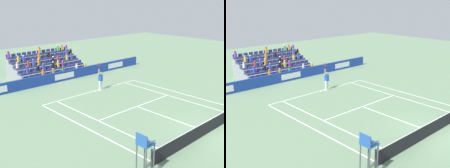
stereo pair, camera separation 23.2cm
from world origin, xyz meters
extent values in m
plane|color=gray|center=(0.00, 0.00, 0.00)|extent=(80.00, 80.00, 0.00)
cube|color=white|center=(0.00, -11.89, 0.00)|extent=(10.97, 0.10, 0.01)
cube|color=white|center=(0.00, -6.40, 0.00)|extent=(8.23, 0.10, 0.01)
cube|color=white|center=(0.00, -3.20, 0.00)|extent=(0.10, 6.40, 0.01)
cube|color=white|center=(4.12, -5.95, 0.00)|extent=(0.10, 11.89, 0.01)
cube|color=white|center=(-4.12, -5.95, 0.00)|extent=(0.10, 11.89, 0.01)
cube|color=white|center=(5.49, -5.95, 0.00)|extent=(0.10, 11.89, 0.01)
cube|color=white|center=(-5.49, -5.95, 0.00)|extent=(0.10, 11.89, 0.01)
cube|color=white|center=(0.00, -11.79, 0.00)|extent=(0.10, 0.20, 0.01)
cube|color=#193899|center=(0.00, -16.82, 0.53)|extent=(22.45, 0.20, 1.06)
cube|color=white|center=(-7.48, -16.71, 0.53)|extent=(2.39, 0.01, 0.60)
cube|color=white|center=(0.00, -16.71, 0.53)|extent=(2.39, 0.01, 0.60)
cylinder|color=#33383D|center=(5.94, 0.00, 0.54)|extent=(0.10, 0.10, 1.07)
cube|color=black|center=(0.00, 0.00, 0.46)|extent=(11.77, 0.02, 0.92)
cube|color=white|center=(0.00, 0.00, 0.94)|extent=(11.77, 0.04, 0.04)
cylinder|color=white|center=(-0.85, -11.77, 0.45)|extent=(0.16, 0.16, 0.90)
cylinder|color=white|center=(-0.61, -11.72, 0.45)|extent=(0.16, 0.16, 0.90)
cube|color=white|center=(-0.85, -11.77, 0.04)|extent=(0.17, 0.28, 0.08)
cube|color=white|center=(-0.61, -11.72, 0.04)|extent=(0.17, 0.28, 0.08)
cube|color=#1947B2|center=(-0.73, -11.75, 1.20)|extent=(0.29, 0.40, 0.60)
sphere|color=#D3A884|center=(-0.73, -11.75, 1.66)|extent=(0.24, 0.24, 0.24)
cylinder|color=#D3A884|center=(-0.52, -11.70, 1.81)|extent=(0.09, 0.09, 0.62)
cylinder|color=#D3A884|center=(-0.96, -11.74, 1.22)|extent=(0.09, 0.09, 0.56)
cylinder|color=black|center=(-0.52, -11.70, 2.26)|extent=(0.04, 0.04, 0.28)
torus|color=red|center=(-0.52, -11.70, 2.54)|extent=(0.09, 0.31, 0.31)
sphere|color=#D1E533|center=(-0.52, -11.70, 2.82)|extent=(0.07, 0.07, 0.07)
cylinder|color=#474C54|center=(6.39, -0.11, 0.85)|extent=(0.07, 0.07, 1.71)
cylinder|color=#474C54|center=(6.39, 0.49, 0.85)|extent=(0.07, 0.07, 1.71)
cylinder|color=#474C54|center=(6.99, -0.11, 0.85)|extent=(0.07, 0.07, 1.71)
cylinder|color=#474C54|center=(6.99, 0.49, 0.85)|extent=(0.07, 0.07, 1.71)
cube|color=#23519E|center=(6.69, 0.19, 1.75)|extent=(0.70, 0.70, 0.08)
cube|color=#23519E|center=(7.01, 0.19, 2.06)|extent=(0.06, 0.70, 0.55)
cube|color=#474C54|center=(6.69, -0.13, 1.93)|extent=(0.56, 0.05, 0.04)
cube|color=#474C54|center=(6.69, 0.51, 1.93)|extent=(0.56, 0.05, 0.04)
cube|color=gray|center=(0.00, -17.89, 0.21)|extent=(8.06, 0.95, 0.42)
cube|color=navy|center=(-3.72, -17.89, 0.52)|extent=(0.48, 0.44, 0.20)
cube|color=navy|center=(-3.72, -18.09, 0.77)|extent=(0.48, 0.04, 0.30)
cube|color=navy|center=(-3.10, -17.89, 0.52)|extent=(0.48, 0.44, 0.20)
cube|color=navy|center=(-3.10, -18.09, 0.77)|extent=(0.48, 0.04, 0.30)
cube|color=navy|center=(-2.48, -17.89, 0.52)|extent=(0.48, 0.44, 0.20)
cube|color=navy|center=(-2.48, -18.09, 0.77)|extent=(0.48, 0.04, 0.30)
cube|color=navy|center=(-1.86, -17.89, 0.52)|extent=(0.48, 0.44, 0.20)
cube|color=navy|center=(-1.86, -18.09, 0.77)|extent=(0.48, 0.04, 0.30)
cube|color=navy|center=(-1.24, -17.89, 0.52)|extent=(0.48, 0.44, 0.20)
cube|color=navy|center=(-1.24, -18.09, 0.77)|extent=(0.48, 0.04, 0.30)
cube|color=navy|center=(-0.62, -17.89, 0.52)|extent=(0.48, 0.44, 0.20)
cube|color=navy|center=(-0.62, -18.09, 0.77)|extent=(0.48, 0.04, 0.30)
cube|color=navy|center=(0.00, -17.89, 0.52)|extent=(0.48, 0.44, 0.20)
cube|color=navy|center=(0.00, -18.09, 0.77)|extent=(0.48, 0.04, 0.30)
cube|color=navy|center=(0.62, -17.89, 0.52)|extent=(0.48, 0.44, 0.20)
cube|color=navy|center=(0.62, -18.09, 0.77)|extent=(0.48, 0.04, 0.30)
cube|color=navy|center=(1.24, -17.89, 0.52)|extent=(0.48, 0.44, 0.20)
cube|color=navy|center=(1.24, -18.09, 0.77)|extent=(0.48, 0.04, 0.30)
cube|color=navy|center=(1.86, -17.89, 0.52)|extent=(0.48, 0.44, 0.20)
cube|color=navy|center=(1.86, -18.09, 0.77)|extent=(0.48, 0.04, 0.30)
cube|color=navy|center=(2.48, -17.89, 0.52)|extent=(0.48, 0.44, 0.20)
cube|color=navy|center=(2.48, -18.09, 0.77)|extent=(0.48, 0.04, 0.30)
cube|color=navy|center=(3.10, -17.89, 0.52)|extent=(0.48, 0.44, 0.20)
cube|color=navy|center=(3.10, -18.09, 0.77)|extent=(0.48, 0.04, 0.30)
cube|color=navy|center=(3.72, -17.89, 0.52)|extent=(0.48, 0.44, 0.20)
cube|color=navy|center=(3.72, -18.09, 0.77)|extent=(0.48, 0.04, 0.30)
cube|color=gray|center=(0.00, -18.84, 0.42)|extent=(8.06, 0.95, 0.84)
cube|color=navy|center=(-3.72, -18.84, 0.94)|extent=(0.48, 0.44, 0.20)
cube|color=navy|center=(-3.72, -19.04, 1.19)|extent=(0.48, 0.04, 0.30)
cube|color=navy|center=(-3.10, -18.84, 0.94)|extent=(0.48, 0.44, 0.20)
cube|color=navy|center=(-3.10, -19.04, 1.19)|extent=(0.48, 0.04, 0.30)
cube|color=navy|center=(-2.48, -18.84, 0.94)|extent=(0.48, 0.44, 0.20)
cube|color=navy|center=(-2.48, -19.04, 1.19)|extent=(0.48, 0.04, 0.30)
cube|color=navy|center=(-1.86, -18.84, 0.94)|extent=(0.48, 0.44, 0.20)
cube|color=navy|center=(-1.86, -19.04, 1.19)|extent=(0.48, 0.04, 0.30)
cube|color=navy|center=(-1.24, -18.84, 0.94)|extent=(0.48, 0.44, 0.20)
cube|color=navy|center=(-1.24, -19.04, 1.19)|extent=(0.48, 0.04, 0.30)
cube|color=navy|center=(-0.62, -18.84, 0.94)|extent=(0.48, 0.44, 0.20)
cube|color=navy|center=(-0.62, -19.04, 1.19)|extent=(0.48, 0.04, 0.30)
cube|color=navy|center=(0.00, -18.84, 0.94)|extent=(0.48, 0.44, 0.20)
cube|color=navy|center=(0.00, -19.04, 1.19)|extent=(0.48, 0.04, 0.30)
cube|color=navy|center=(0.62, -18.84, 0.94)|extent=(0.48, 0.44, 0.20)
cube|color=navy|center=(0.62, -19.04, 1.19)|extent=(0.48, 0.04, 0.30)
cube|color=navy|center=(1.24, -18.84, 0.94)|extent=(0.48, 0.44, 0.20)
cube|color=navy|center=(1.24, -19.04, 1.19)|extent=(0.48, 0.04, 0.30)
cube|color=navy|center=(1.86, -18.84, 0.94)|extent=(0.48, 0.44, 0.20)
cube|color=navy|center=(1.86, -19.04, 1.19)|extent=(0.48, 0.04, 0.30)
cube|color=navy|center=(2.48, -18.84, 0.94)|extent=(0.48, 0.44, 0.20)
cube|color=navy|center=(2.48, -19.04, 1.19)|extent=(0.48, 0.04, 0.30)
cube|color=navy|center=(3.10, -18.84, 0.94)|extent=(0.48, 0.44, 0.20)
cube|color=navy|center=(3.10, -19.04, 1.19)|extent=(0.48, 0.04, 0.30)
cube|color=navy|center=(3.72, -18.84, 0.94)|extent=(0.48, 0.44, 0.20)
cube|color=navy|center=(3.72, -19.04, 1.19)|extent=(0.48, 0.04, 0.30)
cube|color=gray|center=(0.00, -19.79, 0.63)|extent=(8.06, 0.95, 1.26)
cube|color=navy|center=(-3.72, -19.79, 1.36)|extent=(0.48, 0.44, 0.20)
cube|color=navy|center=(-3.72, -19.99, 1.61)|extent=(0.48, 0.04, 0.30)
cube|color=navy|center=(-3.10, -19.79, 1.36)|extent=(0.48, 0.44, 0.20)
cube|color=navy|center=(-3.10, -19.99, 1.61)|extent=(0.48, 0.04, 0.30)
cube|color=navy|center=(-2.48, -19.79, 1.36)|extent=(0.48, 0.44, 0.20)
cube|color=navy|center=(-2.48, -19.99, 1.61)|extent=(0.48, 0.04, 0.30)
cube|color=navy|center=(-1.86, -19.79, 1.36)|extent=(0.48, 0.44, 0.20)
cube|color=navy|center=(-1.86, -19.99, 1.61)|extent=(0.48, 0.04, 0.30)
cube|color=navy|center=(-1.24, -19.79, 1.36)|extent=(0.48, 0.44, 0.20)
cube|color=navy|center=(-1.24, -19.99, 1.61)|extent=(0.48, 0.04, 0.30)
cube|color=navy|center=(-0.62, -19.79, 1.36)|extent=(0.48, 0.44, 0.20)
cube|color=navy|center=(-0.62, -19.99, 1.61)|extent=(0.48, 0.04, 0.30)
cube|color=navy|center=(0.00, -19.79, 1.36)|extent=(0.48, 0.44, 0.20)
cube|color=navy|center=(0.00, -19.99, 1.61)|extent=(0.48, 0.04, 0.30)
cube|color=navy|center=(0.62, -19.79, 1.36)|extent=(0.48, 0.44, 0.20)
cube|color=navy|center=(0.62, -19.99, 1.61)|extent=(0.48, 0.04, 0.30)
cube|color=navy|center=(1.24, -19.79, 1.36)|extent=(0.48, 0.44, 0.20)
cube|color=navy|center=(1.24, -19.99, 1.61)|extent=(0.48, 0.04, 0.30)
cube|color=navy|center=(1.86, -19.79, 1.36)|extent=(0.48, 0.44, 0.20)
cube|color=navy|center=(1.86, -19.99, 1.61)|extent=(0.48, 0.04, 0.30)
cube|color=navy|center=(2.48, -19.79, 1.36)|extent=(0.48, 0.44, 0.20)
cube|color=navy|center=(2.48, -19.99, 1.61)|extent=(0.48, 0.04, 0.30)
cube|color=navy|center=(3.10, -19.79, 1.36)|extent=(0.48, 0.44, 0.20)
cube|color=navy|center=(3.10, -19.99, 1.61)|extent=(0.48, 0.04, 0.30)
cube|color=navy|center=(3.72, -19.79, 1.36)|extent=(0.48, 0.44, 0.20)
cube|color=navy|center=(3.72, -19.99, 1.61)|extent=(0.48, 0.04, 0.30)
cube|color=gray|center=(0.00, -20.74, 0.84)|extent=(8.06, 0.95, 1.68)
cube|color=navy|center=(-3.72, -20.74, 1.78)|extent=(0.48, 0.44, 0.20)
cube|color=navy|center=(-3.72, -20.94, 2.03)|extent=(0.48, 0.04, 0.30)
cube|color=navy|center=(-3.10, -20.74, 1.78)|extent=(0.48, 0.44, 0.20)
cube|color=navy|center=(-3.10, -20.94, 2.03)|extent=(0.48, 0.04, 0.30)
cube|color=navy|center=(-2.48, -20.74, 1.78)|extent=(0.48, 0.44, 0.20)
cube|color=navy|center=(-2.48, -20.94, 2.03)|extent=(0.48, 0.04, 0.30)
cube|color=navy|center=(-1.86, -20.74, 1.78)|extent=(0.48, 0.44, 0.20)
cube|color=navy|center=(-1.86, -20.94, 2.03)|extent=(0.48, 0.04, 0.30)
cube|color=navy|center=(-1.24, -20.74, 1.78)|extent=(0.48, 0.44, 0.20)
cube|color=navy|center=(-1.24, -20.94, 2.03)|extent=(0.48, 0.04, 0.30)
cube|color=navy|center=(-0.62, -20.74, 1.78)|extent=(0.48, 0.44, 0.20)
cube|color=navy|center=(-0.62, -20.94, 2.03)|extent=(0.48, 0.04, 0.30)
cube|color=navy|center=(0.00, -20.74, 1.78)|extent=(0.48, 0.44, 0.20)
cube|color=navy|center=(0.00, -20.94, 2.03)|extent=(0.48, 0.04, 0.30)
cube|color=navy|center=(0.62, -20.74, 1.78)|extent=(0.48, 0.44, 0.20)
cube|color=navy|center=(0.62, -20.94, 2.03)|extent=(0.48, 0.04, 0.30)
cube|color=navy|center=(1.24, -20.74, 1.78)|extent=(0.48, 0.44, 0.20)
cube|color=navy|center=(1.24, -20.94, 2.03)|extent=(0.48, 0.04, 0.30)
cube|color=navy|center=(1.86, -20.74, 1.78)|extent=(0.48, 0.44, 0.20)
cube|color=navy|center=(1.86, -20.94, 2.03)|extent=(0.48, 0.04, 0.30)
cube|color=navy|center=(2.48, -20.74, 1.78)|extent=(0.48, 0.44, 0.20)
cube|color=navy|center=(2.48, -20.94, 2.03)|extent=(0.48, 0.04, 0.30)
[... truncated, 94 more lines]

